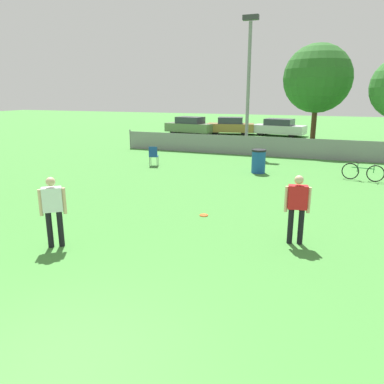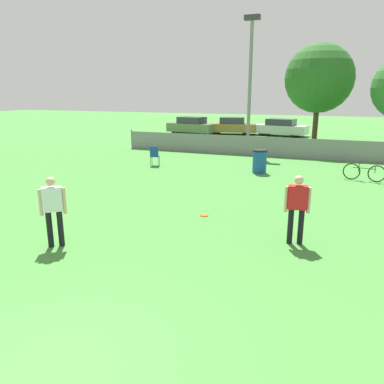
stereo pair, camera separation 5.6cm
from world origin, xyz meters
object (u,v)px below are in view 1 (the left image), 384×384
object	(u,v)px
parked_car_olive	(190,126)
parked_car_silver	(279,128)
folding_chair_sideline	(153,155)
light_pole	(249,73)
bicycle_sideline	(363,172)
parked_car_tan	(231,126)
frisbee_disc	(204,215)
trash_bin	(259,161)
tree_near_pole	(317,79)
player_thrower_red	(297,205)
player_receiver_white	(53,207)

from	to	relation	value
parked_car_olive	parked_car_silver	bearing A→B (deg)	18.27
folding_chair_sideline	parked_car_olive	size ratio (longest dim) A/B	0.21
light_pole	bicycle_sideline	bearing A→B (deg)	-44.01
folding_chair_sideline	parked_car_tan	distance (m)	15.65
frisbee_disc	trash_bin	bearing A→B (deg)	87.87
trash_bin	parked_car_silver	size ratio (longest dim) A/B	0.23
trash_bin	light_pole	bearing A→B (deg)	108.13
frisbee_disc	tree_near_pole	bearing A→B (deg)	82.43
parked_car_silver	light_pole	bearing A→B (deg)	-84.13
player_thrower_red	bicycle_sideline	size ratio (longest dim) A/B	1.03
player_receiver_white	folding_chair_sideline	bearing A→B (deg)	65.36
player_thrower_red	parked_car_tan	size ratio (longest dim) A/B	0.39
light_pole	player_thrower_red	bearing A→B (deg)	-72.22
tree_near_pole	trash_bin	xyz separation A→B (m)	(-1.74, -8.29, -3.80)
light_pole	trash_bin	size ratio (longest dim) A/B	7.36
player_receiver_white	trash_bin	bearing A→B (deg)	36.30
tree_near_pole	trash_bin	bearing A→B (deg)	-101.83
player_thrower_red	parked_car_tan	world-z (taller)	player_thrower_red
light_pole	folding_chair_sideline	bearing A→B (deg)	-116.72
trash_bin	parked_car_olive	bearing A→B (deg)	121.86
folding_chair_sideline	bicycle_sideline	world-z (taller)	folding_chair_sideline
light_pole	tree_near_pole	distance (m)	4.34
light_pole	folding_chair_sideline	distance (m)	8.13
player_receiver_white	light_pole	bearing A→B (deg)	48.86
player_receiver_white	parked_car_olive	xyz separation A→B (m)	(-6.30, 24.54, -0.28)
tree_near_pole	parked_car_tan	size ratio (longest dim) A/B	1.50
player_receiver_white	trash_bin	xyz separation A→B (m)	(2.71, 10.05, -0.44)
player_thrower_red	parked_car_silver	distance (m)	23.82
folding_chair_sideline	parked_car_olive	xyz separation A→B (m)	(-3.85, 14.69, 0.15)
frisbee_disc	folding_chair_sideline	distance (m)	8.13
folding_chair_sideline	trash_bin	distance (m)	5.16
bicycle_sideline	parked_car_silver	distance (m)	16.68
tree_near_pole	parked_car_silver	bearing A→B (deg)	113.43
player_receiver_white	player_thrower_red	xyz separation A→B (m)	(5.18, 2.21, 0.00)
frisbee_disc	bicycle_sideline	size ratio (longest dim) A/B	0.15
tree_near_pole	player_thrower_red	distance (m)	16.49
player_receiver_white	parked_car_tan	size ratio (longest dim) A/B	0.39
frisbee_disc	parked_car_tan	distance (m)	22.74
player_thrower_red	bicycle_sideline	xyz separation A→B (m)	(1.83, 7.85, -0.61)
tree_near_pole	player_receiver_white	bearing A→B (deg)	-103.63
tree_near_pole	bicycle_sideline	distance (m)	9.54
light_pole	tree_near_pole	world-z (taller)	light_pole
bicycle_sideline	parked_car_olive	bearing A→B (deg)	141.91
parked_car_silver	parked_car_tan	bearing A→B (deg)	-167.91
light_pole	frisbee_disc	xyz separation A→B (m)	(1.75, -12.74, -4.61)
player_receiver_white	bicycle_sideline	bearing A→B (deg)	16.52
folding_chair_sideline	parked_car_olive	bearing A→B (deg)	-92.71
bicycle_sideline	parked_car_silver	xyz separation A→B (m)	(-5.75, 15.65, 0.33)
parked_car_olive	folding_chair_sideline	bearing A→B (deg)	-65.83
folding_chair_sideline	parked_car_tan	xyz separation A→B (m)	(-0.43, 15.64, 0.16)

